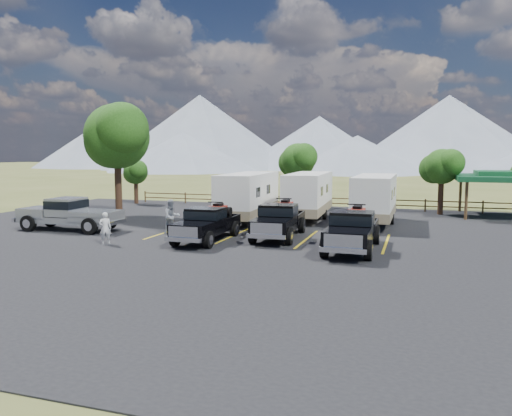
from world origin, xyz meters
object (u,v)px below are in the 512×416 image
(trailer_center, at_px, (308,195))
(person_a, at_px, (105,228))
(rig_center, at_px, (279,219))
(trailer_left, at_px, (248,197))
(tree_big_nw, at_px, (116,136))
(rig_left, at_px, (207,223))
(pavilion, at_px, (503,177))
(trailer_right, at_px, (375,199))
(rig_right, at_px, (353,229))
(person_b, at_px, (172,217))
(pickup_silver, at_px, (69,213))

(trailer_center, distance_m, person_a, 14.13)
(rig_center, relative_size, trailer_left, 0.67)
(tree_big_nw, xyz_separation_m, trailer_left, (9.59, 0.08, -3.92))
(rig_left, bearing_deg, pavilion, 42.93)
(pavilion, relative_size, trailer_right, 0.71)
(tree_big_nw, xyz_separation_m, rig_right, (17.16, -7.19, -4.58))
(rig_center, distance_m, trailer_center, 7.40)
(rig_center, distance_m, person_b, 6.01)
(trailer_center, relative_size, trailer_right, 1.02)
(trailer_center, bearing_deg, pickup_silver, -146.44)
(rig_left, xyz_separation_m, trailer_right, (7.62, 8.44, 0.69))
(pavilion, distance_m, rig_right, 17.42)
(tree_big_nw, relative_size, trailer_right, 0.90)
(rig_center, distance_m, rig_right, 4.68)
(person_b, bearing_deg, trailer_left, 18.36)
(pavilion, bearing_deg, rig_left, -136.48)
(trailer_right, distance_m, pickup_silver, 18.28)
(pickup_silver, bearing_deg, trailer_center, 124.09)
(rig_right, distance_m, trailer_right, 8.69)
(rig_left, distance_m, rig_center, 3.83)
(pickup_silver, bearing_deg, person_a, 53.74)
(person_a, bearing_deg, rig_left, 178.58)
(trailer_right, relative_size, person_a, 5.48)
(tree_big_nw, height_order, trailer_center, tree_big_nw)
(rig_right, xyz_separation_m, trailer_center, (-4.12, 9.61, 0.64))
(tree_big_nw, bearing_deg, rig_right, -22.74)
(pickup_silver, xyz_separation_m, person_b, (6.15, 0.77, -0.03))
(person_a, height_order, person_b, person_b)
(rig_right, height_order, trailer_center, trailer_center)
(tree_big_nw, bearing_deg, pavilion, 17.34)
(rig_left, xyz_separation_m, trailer_left, (-0.21, 7.06, 0.73))
(trailer_right, bearing_deg, person_a, -137.11)
(trailer_center, bearing_deg, trailer_right, -14.62)
(pavilion, relative_size, rig_left, 1.09)
(rig_left, relative_size, person_a, 3.56)
(tree_big_nw, xyz_separation_m, trailer_center, (13.04, 2.41, -3.94))
(rig_left, distance_m, trailer_center, 9.96)
(rig_center, bearing_deg, trailer_right, 52.45)
(trailer_center, xyz_separation_m, pickup_silver, (-12.11, -8.79, -0.64))
(rig_right, relative_size, trailer_right, 0.69)
(person_b, bearing_deg, trailer_center, 5.60)
(trailer_left, relative_size, person_a, 5.66)
(pickup_silver, bearing_deg, pavilion, 118.35)
(pickup_silver, height_order, person_a, pickup_silver)
(pavilion, xyz_separation_m, trailer_center, (-12.51, -5.56, -1.13))
(pickup_silver, height_order, person_b, person_b)
(rig_left, height_order, trailer_center, trailer_center)
(rig_center, distance_m, trailer_right, 7.80)
(trailer_center, bearing_deg, rig_left, -111.42)
(pavilion, xyz_separation_m, pickup_silver, (-24.62, -14.35, -1.77))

